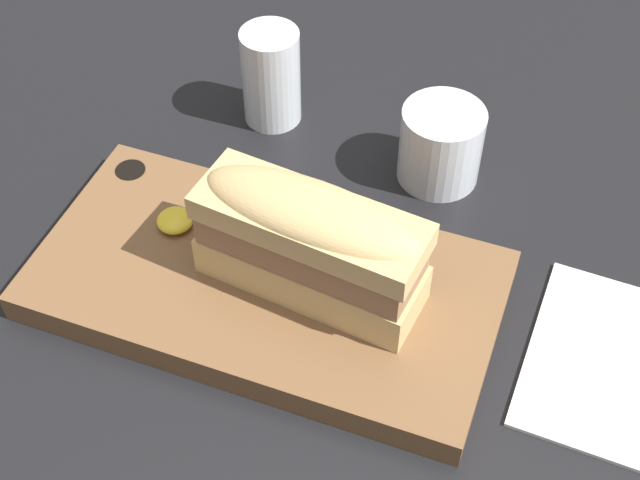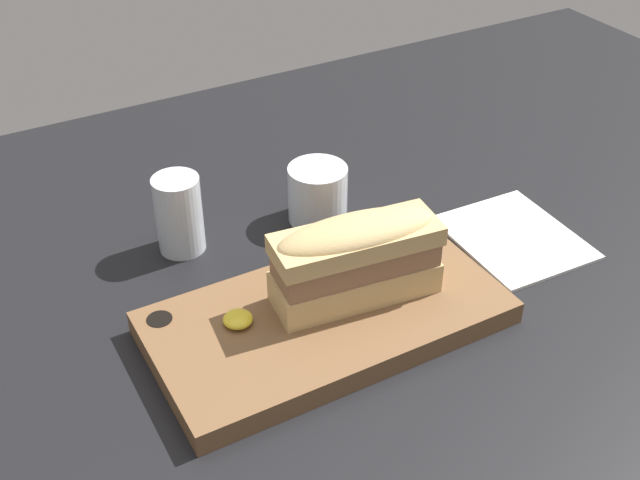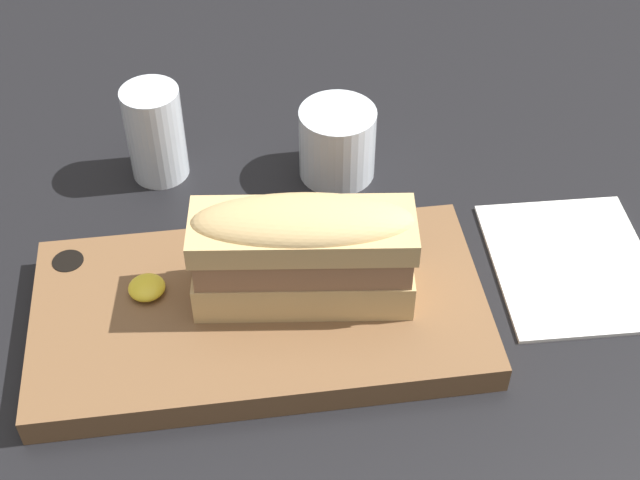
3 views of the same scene
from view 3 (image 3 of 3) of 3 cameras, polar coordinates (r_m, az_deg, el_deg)
dining_table at (r=84.39cm, az=1.91°, el=-3.56°), size 179.84×124.83×2.00cm
serving_board at (r=79.96cm, az=-3.91°, el=-4.63°), size 39.96×20.53×2.87cm
sandwich at (r=75.33cm, az=-1.10°, el=-0.59°), size 19.58×8.78×10.41cm
mustard_dollop at (r=80.46cm, az=-11.03°, el=-3.00°), size 3.30×3.30×1.32cm
water_glass at (r=94.52cm, az=-10.44°, el=6.42°), size 6.00×6.00×10.42cm
wine_glass at (r=93.65cm, az=1.11°, el=6.00°), size 8.03×8.03×7.85cm
napkin at (r=88.96cm, az=15.77°, el=-1.39°), size 15.65×18.34×0.40cm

